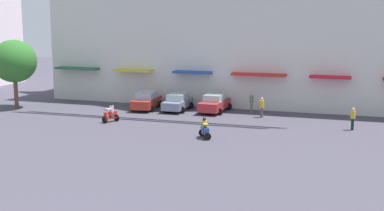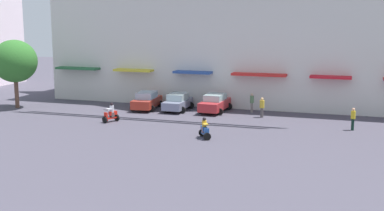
{
  "view_description": "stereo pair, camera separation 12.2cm",
  "coord_description": "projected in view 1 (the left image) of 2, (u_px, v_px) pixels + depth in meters",
  "views": [
    {
      "loc": [
        10.49,
        -13.37,
        8.15
      ],
      "look_at": [
        -0.14,
        19.88,
        1.97
      ],
      "focal_mm": 46.51,
      "sensor_mm": 36.0,
      "label": 1
    },
    {
      "loc": [
        10.61,
        -13.34,
        8.15
      ],
      "look_at": [
        -0.14,
        19.88,
        1.97
      ],
      "focal_mm": 46.51,
      "sensor_mm": 36.0,
      "label": 2
    }
  ],
  "objects": [
    {
      "name": "ground_plane",
      "position": [
        159.0,
        158.0,
        29.3
      ],
      "size": [
        128.0,
        128.0,
        0.0
      ],
      "primitive_type": "plane",
      "color": "#474350"
    },
    {
      "name": "plaza_tree_0",
      "position": [
        14.0,
        61.0,
        44.82
      ],
      "size": [
        4.13,
        3.78,
        6.21
      ],
      "color": "brown",
      "rests_on": "ground"
    },
    {
      "name": "parked_car_0",
      "position": [
        146.0,
        101.0,
        44.75
      ],
      "size": [
        2.57,
        4.37,
        1.58
      ],
      "color": "#AE3223",
      "rests_on": "ground"
    },
    {
      "name": "parked_car_1",
      "position": [
        177.0,
        102.0,
        44.09
      ],
      "size": [
        2.3,
        4.02,
        1.54
      ],
      "color": "gray",
      "rests_on": "ground"
    },
    {
      "name": "parked_car_2",
      "position": [
        215.0,
        103.0,
        43.5
      ],
      "size": [
        2.47,
        4.49,
        1.57
      ],
      "color": "#B2282D",
      "rests_on": "ground"
    },
    {
      "name": "scooter_rider_3",
      "position": [
        205.0,
        130.0,
        33.96
      ],
      "size": [
        1.16,
        1.42,
        1.46
      ],
      "color": "black",
      "rests_on": "ground"
    },
    {
      "name": "scooter_rider_4",
      "position": [
        111.0,
        114.0,
        39.26
      ],
      "size": [
        1.06,
        1.4,
        1.55
      ],
      "color": "black",
      "rests_on": "ground"
    },
    {
      "name": "pedestrian_0",
      "position": [
        252.0,
        102.0,
        43.13
      ],
      "size": [
        0.39,
        0.39,
        1.7
      ],
      "color": "slate",
      "rests_on": "ground"
    },
    {
      "name": "pedestrian_1",
      "position": [
        353.0,
        117.0,
        36.34
      ],
      "size": [
        0.48,
        0.48,
        1.67
      ],
      "color": "black",
      "rests_on": "ground"
    },
    {
      "name": "pedestrian_2",
      "position": [
        262.0,
        106.0,
        41.01
      ],
      "size": [
        0.44,
        0.44,
        1.67
      ],
      "color": "#534C4D",
      "rests_on": "ground"
    }
  ]
}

